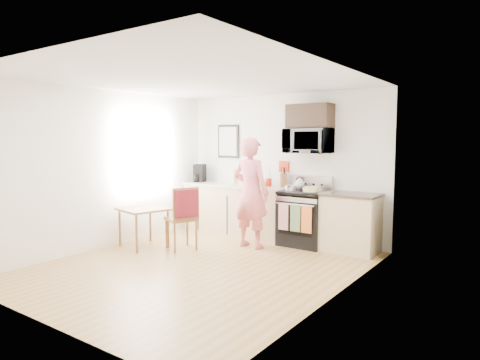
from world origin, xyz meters
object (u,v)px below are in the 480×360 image
Objects in this scene: microwave at (308,141)px; person at (251,193)px; dining_table at (144,213)px; cake at (311,190)px; range at (304,220)px; chair at (184,210)px.

person is (-0.67, -0.74, -0.85)m from microwave.
microwave is at bearing -128.74° from person.
microwave is 0.41× the size of person.
person is at bearing 35.10° from dining_table.
microwave is 0.86m from cake.
person reaches higher than range.
cake is (0.86, 0.46, 0.06)m from person.
dining_table is at bearing -141.60° from chair.
cake is at bearing -42.83° from range.
cake is (2.31, 1.48, 0.39)m from dining_table.
dining_table is 0.77m from chair.
cake is (1.57, 1.30, 0.31)m from chair.
person is at bearing 74.34° from chair.
dining_table is at bearing 38.19° from person.
chair reaches higher than cake.
person is 1.81m from dining_table.
chair is 2.06m from cake.
dining_table is (-2.12, -1.66, 0.14)m from range.
cake is at bearing -148.72° from person.
range is 1.04m from person.
chair is at bearing -140.35° from cake.
microwave reaches higher than dining_table.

